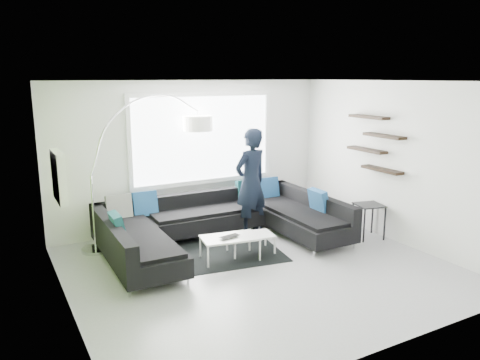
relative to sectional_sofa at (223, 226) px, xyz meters
name	(u,v)px	position (x,y,z in m)	size (l,w,h in m)	color
ground	(260,268)	(0.06, -1.10, -0.38)	(5.50, 5.50, 0.00)	gray
room_shell	(256,149)	(0.10, -0.89, 1.43)	(5.54, 5.04, 2.82)	silver
sectional_sofa	(223,226)	(0.00, 0.00, 0.00)	(4.00, 2.51, 0.85)	black
rug	(215,253)	(-0.25, -0.21, -0.37)	(2.11, 1.53, 0.01)	black
coffee_table	(241,245)	(0.05, -0.52, -0.19)	(1.15, 0.67, 0.38)	silver
arc_lamp	(91,176)	(-1.97, 0.85, 0.91)	(2.40, 0.79, 2.57)	white
side_table	(368,221)	(2.51, -0.85, -0.06)	(0.45, 0.45, 0.63)	black
person	(251,182)	(0.77, 0.40, 0.60)	(0.81, 0.63, 1.96)	black
laptop	(232,238)	(-0.18, -0.64, 0.01)	(0.38, 0.28, 0.03)	black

